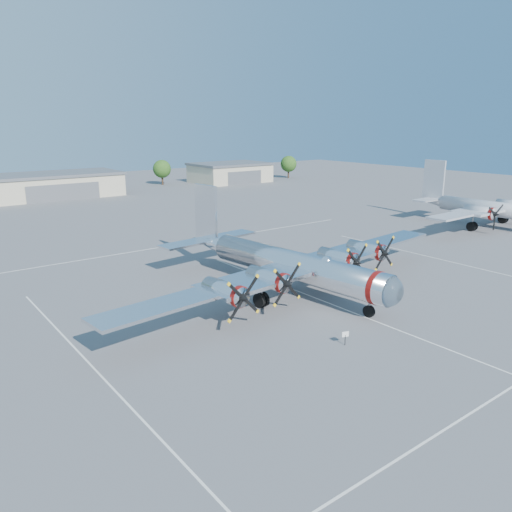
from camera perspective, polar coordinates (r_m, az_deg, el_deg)
ground at (r=49.97m, az=4.98°, el=-4.10°), size 260.00×260.00×0.00m
parking_lines at (r=48.77m, az=6.36°, el=-4.62°), size 60.00×50.08×0.01m
hangar_center at (r=121.77m, az=-22.11°, el=7.53°), size 28.60×14.60×5.40m
hangar_east at (r=142.14m, az=-2.98°, el=9.52°), size 20.60×14.60×5.40m
tree_east at (r=138.04m, az=-10.70°, el=9.75°), size 4.80×4.80×6.64m
tree_far_east at (r=152.67m, az=3.74°, el=10.46°), size 4.80×4.80×6.64m
main_bomber_b29 at (r=50.44m, az=3.24°, el=-3.88°), size 45.70×33.71×9.46m
twin_engine_east at (r=89.40m, az=24.21°, el=3.18°), size 32.14×23.38×10.06m
info_placard at (r=38.66m, az=10.17°, el=-8.95°), size 0.56×0.21×1.10m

